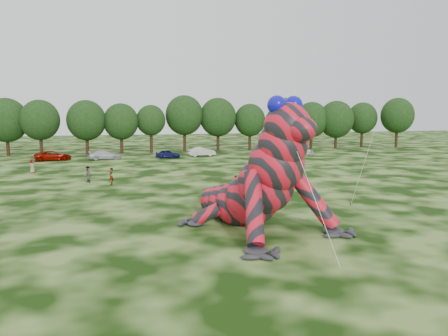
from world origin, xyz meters
TOP-DOWN VIEW (x-y plane):
  - ground at (0.00, 0.00)m, footprint 240.00×240.00m
  - inflatable_gecko at (2.24, 4.92)m, footprint 19.82×21.27m
  - tree_5 at (-23.12, 58.44)m, footprint 7.16×6.44m
  - tree_6 at (-17.56, 56.68)m, footprint 6.52×5.86m
  - tree_7 at (-10.08, 56.80)m, footprint 6.68×6.01m
  - tree_8 at (-4.22, 56.99)m, footprint 6.14×5.53m
  - tree_9 at (1.06, 57.35)m, footprint 5.27×4.74m
  - tree_10 at (7.40, 58.58)m, footprint 7.09×6.38m
  - tree_11 at (13.79, 58.20)m, footprint 7.01×6.31m
  - tree_12 at (20.01, 57.74)m, footprint 5.99×5.39m
  - tree_13 at (27.13, 57.13)m, footprint 6.83×6.15m
  - tree_14 at (33.46, 58.72)m, footprint 6.82×6.14m
  - tree_15 at (38.47, 57.77)m, footprint 7.17×6.45m
  - tree_16 at (45.45, 59.37)m, footprint 6.26×5.63m
  - tree_17 at (51.95, 56.66)m, footprint 6.98×6.28m
  - car_2 at (-14.75, 48.34)m, footprint 5.83×3.53m
  - car_3 at (-7.08, 47.92)m, footprint 5.10×2.52m
  - car_4 at (2.78, 47.42)m, footprint 4.17×2.25m
  - car_5 at (8.74, 49.24)m, footprint 4.66×1.92m
  - car_6 at (21.43, 48.80)m, footprint 4.62×2.32m
  - car_7 at (25.63, 46.64)m, footprint 5.18×2.85m
  - spectator_5 at (5.24, 16.14)m, footprint 1.36×1.39m
  - spectator_2 at (12.86, 27.16)m, footprint 1.23×1.20m
  - spectator_3 at (14.41, 29.03)m, footprint 1.01×0.61m
  - spectator_4 at (-15.55, 34.71)m, footprint 0.84×0.99m
  - spectator_0 at (-6.17, 23.38)m, footprint 0.53×0.71m
  - spectator_1 at (-8.56, 25.32)m, footprint 1.03×1.09m

SIDE VIEW (x-z plane):
  - ground at x=0.00m, z-range 0.00..0.00m
  - car_6 at x=21.43m, z-range 0.00..1.25m
  - car_4 at x=2.78m, z-range 0.00..1.35m
  - car_7 at x=25.63m, z-range 0.00..1.42m
  - car_3 at x=-7.08m, z-range 0.00..1.43m
  - car_5 at x=8.74m, z-range 0.00..1.50m
  - car_2 at x=-14.75m, z-range 0.00..1.51m
  - spectator_5 at x=5.24m, z-range 0.00..1.59m
  - spectator_3 at x=14.41m, z-range 0.00..1.61m
  - spectator_2 at x=12.86m, z-range 0.00..1.69m
  - spectator_4 at x=-15.55m, z-range 0.00..1.71m
  - spectator_0 at x=-6.17m, z-range 0.00..1.77m
  - spectator_1 at x=-8.56m, z-range 0.00..1.78m
  - inflatable_gecko at x=2.24m, z-range 0.00..8.53m
  - tree_9 at x=1.06m, z-range 0.00..8.68m
  - tree_8 at x=-4.22m, z-range 0.00..8.94m
  - tree_12 at x=20.01m, z-range 0.00..8.97m
  - tree_16 at x=45.45m, z-range 0.00..9.37m
  - tree_14 at x=33.46m, z-range 0.00..9.40m
  - tree_7 at x=-10.08m, z-range 0.00..9.48m
  - tree_6 at x=-17.56m, z-range 0.00..9.49m
  - tree_15 at x=38.47m, z-range 0.00..9.63m
  - tree_5 at x=-23.12m, z-range 0.00..9.80m
  - tree_11 at x=13.79m, z-range 0.00..10.07m
  - tree_13 at x=27.13m, z-range 0.00..10.13m
  - tree_17 at x=51.95m, z-range 0.00..10.30m
  - tree_10 at x=7.40m, z-range 0.00..10.50m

